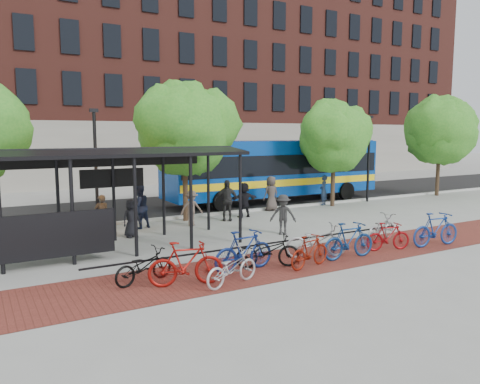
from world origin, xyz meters
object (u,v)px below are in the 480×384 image
bike_0 (144,266)px  bike_3 (244,251)px  bike_4 (268,251)px  bike_6 (317,241)px  lamp_post_right (369,156)px  pedestrian_1 (102,215)px  bike_7 (349,241)px  pedestrian_2 (139,207)px  bike_11 (436,229)px  tree_d (440,127)px  pedestrian_7 (323,190)px  tree_b (186,125)px  tree_c (335,134)px  bike_5 (310,251)px  pedestrian_3 (192,208)px  lamp_post_left (96,165)px  bus_shelter (90,166)px  bike_9 (388,236)px  pedestrian_4 (227,200)px  bike_2 (232,268)px  pedestrian_0 (131,218)px  bus (275,167)px  pedestrian_5 (244,200)px  bike_1 (186,264)px  bike_10 (381,228)px  pedestrian_6 (271,193)px

bike_0 → bike_3: (2.93, -0.43, 0.15)m
bike_4 → bike_6: bike_6 is taller
lamp_post_right → pedestrian_1: lamp_post_right is taller
bike_7 → pedestrian_2: 9.32m
bike_6 → bike_11: bearing=-82.7°
bike_0 → bike_7: bearing=-114.3°
tree_d → pedestrian_7: 10.03m
bike_3 → bike_7: bearing=-103.8°
lamp_post_right → pedestrian_2: (-14.45, -1.01, -1.79)m
tree_b → tree_c: 9.00m
bike_5 → pedestrian_7: 12.89m
lamp_post_right → pedestrian_3: bearing=-172.7°
lamp_post_left → bike_11: (9.85, -9.52, -2.12)m
bus_shelter → bike_11: size_ratio=5.08×
bike_9 → pedestrian_4: pedestrian_4 is taller
bike_3 → bike_9: bearing=-99.5°
bike_2 → pedestrian_3: bearing=-32.6°
bike_5 → pedestrian_0: size_ratio=1.12×
bike_2 → bike_4: bearing=-78.5°
bike_11 → pedestrian_1: 12.81m
tree_d → bike_0: (-22.79, -8.04, -3.99)m
bus → pedestrian_2: bearing=-158.8°
tree_d → pedestrian_7: bearing=177.2°
lamp_post_left → pedestrian_7: lamp_post_left is taller
pedestrian_7 → bike_11: bearing=40.5°
tree_d → bike_2: bearing=-155.6°
bike_6 → pedestrian_4: pedestrian_4 is taller
bike_11 → pedestrian_0: size_ratio=1.37×
bus_shelter → pedestrian_1: bus_shelter is taller
pedestrian_5 → pedestrian_0: bearing=15.8°
pedestrian_1 → pedestrian_3: size_ratio=1.05×
bike_6 → bike_1: bearing=115.7°
bike_1 → bike_6: bearing=-68.3°
tree_d → bike_10: bearing=-150.1°
bike_11 → pedestrian_6: pedestrian_6 is taller
bike_10 → tree_d: bearing=-76.3°
bike_11 → bike_3: bearing=91.4°
bike_1 → lamp_post_left: bearing=16.5°
lamp_post_right → pedestrian_7: bearing=176.5°
bus → pedestrian_5: (-4.20, -3.54, -1.24)m
bike_0 → bike_3: bearing=-114.6°
tree_d → bus: size_ratio=0.48×
bus → bike_3: bearing=-127.6°
tree_c → pedestrian_4: 8.11m
bus_shelter → pedestrian_3: bearing=27.2°
bike_2 → pedestrian_6: 12.45m
bike_7 → pedestrian_7: 11.66m
tree_c → bike_11: tree_c is taller
bike_7 → pedestrian_4: pedestrian_4 is taller
bike_6 → pedestrian_6: 9.47m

